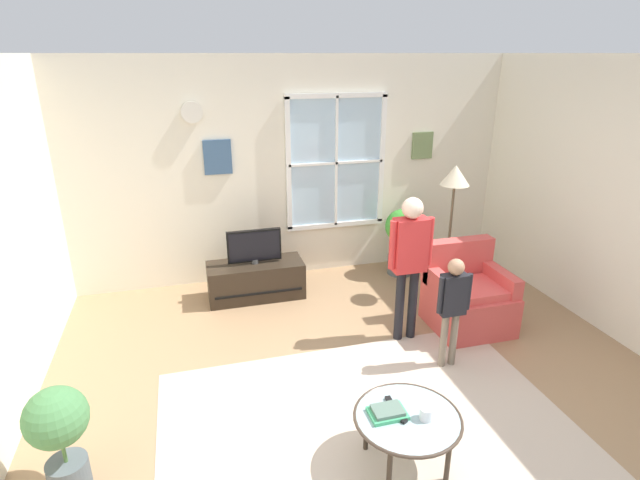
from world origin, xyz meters
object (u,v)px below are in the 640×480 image
tv_stand (256,280)px  potted_plant_by_window (402,236)px  coffee_table (407,420)px  armchair (467,297)px  cup (426,414)px  floor_lamp (454,188)px  book_stack (388,412)px  person_black_shirt (453,301)px  television (254,246)px  remote_near_cup (391,403)px  potted_plant_corner (59,429)px  remote_near_books (398,417)px  person_red_shirt (410,253)px

tv_stand → potted_plant_by_window: bearing=5.0°
coffee_table → potted_plant_by_window: size_ratio=0.85×
armchair → potted_plant_by_window: armchair is taller
cup → floor_lamp: bearing=58.2°
book_stack → coffee_table: bearing=-21.9°
potted_plant_by_window → person_black_shirt: bearing=-102.0°
television → armchair: 2.39m
floor_lamp → remote_near_cup: bearing=-127.0°
coffee_table → potted_plant_corner: size_ratio=0.96×
television → remote_near_books: 2.88m
potted_plant_by_window → remote_near_books: bearing=-114.6°
remote_near_cup → potted_plant_corner: (-2.15, 0.27, 0.05)m
floor_lamp → potted_plant_corner: bearing=-153.6°
person_red_shirt → potted_plant_by_window: bearing=67.6°
coffee_table → person_black_shirt: person_black_shirt is taller
remote_near_books → remote_near_cup: 0.14m
book_stack → cup: (0.23, -0.10, 0.02)m
remote_near_books → floor_lamp: 2.92m
remote_near_books → person_black_shirt: size_ratio=0.13×
tv_stand → television: bearing=-90.0°
book_stack → potted_plant_corner: 2.12m
person_red_shirt → remote_near_books: bearing=-116.6°
cup → person_black_shirt: person_black_shirt is taller
remote_near_books → floor_lamp: size_ratio=0.09×
cup → person_red_shirt: 1.75m
person_red_shirt → potted_plant_corner: 3.14m
cup → person_black_shirt: (0.77, 1.05, 0.21)m
tv_stand → remote_near_books: remote_near_books is taller
remote_near_cup → floor_lamp: bearing=53.0°
person_red_shirt → remote_near_cup: bearing=-118.6°
book_stack → potted_plant_corner: size_ratio=0.33×
coffee_table → remote_near_books: size_ratio=5.26×
tv_stand → potted_plant_corner: potted_plant_corner is taller
armchair → remote_near_books: size_ratio=6.21×
cup → person_black_shirt: 1.32m
remote_near_books → person_red_shirt: 1.78m
cup → floor_lamp: (1.44, 2.33, 0.85)m
television → potted_plant_corner: size_ratio=0.81×
armchair → potted_plant_corner: 3.82m
television → armchair: bearing=-31.3°
person_black_shirt → book_stack: bearing=-136.6°
armchair → person_black_shirt: (-0.54, -0.60, 0.34)m
television → remote_near_books: television is taller
armchair → person_black_shirt: 0.88m
potted_plant_corner → person_black_shirt: bearing=10.7°
tv_stand → person_red_shirt: size_ratio=0.75×
remote_near_cup → coffee_table: bearing=-66.8°
television → remote_near_books: size_ratio=4.39×
coffee_table → book_stack: 0.14m
remote_near_cup → book_stack: bearing=-124.3°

